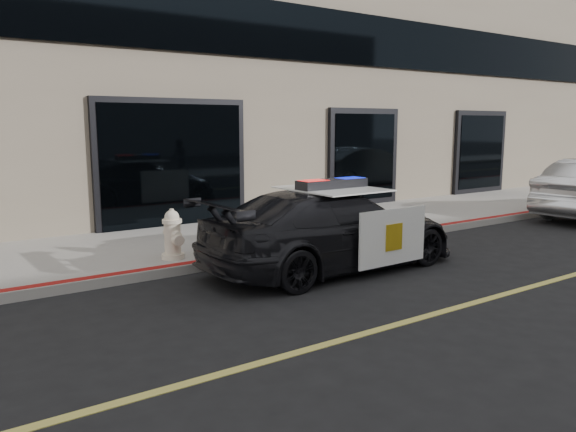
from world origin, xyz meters
TOP-DOWN VIEW (x-y plane):
  - ground at (0.00, 0.00)m, footprint 120.00×120.00m
  - sidewalk_n at (0.00, 5.25)m, footprint 60.00×3.50m
  - police_car at (-0.22, 2.47)m, footprint 2.15×4.55m
  - fire_hydrant at (-2.31, 3.99)m, footprint 0.37×0.52m

SIDE VIEW (x-z plane):
  - ground at x=0.00m, z-range 0.00..0.00m
  - sidewalk_n at x=0.00m, z-range 0.00..0.15m
  - fire_hydrant at x=-2.31m, z-range 0.12..0.95m
  - police_car at x=-0.22m, z-range -0.08..1.39m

